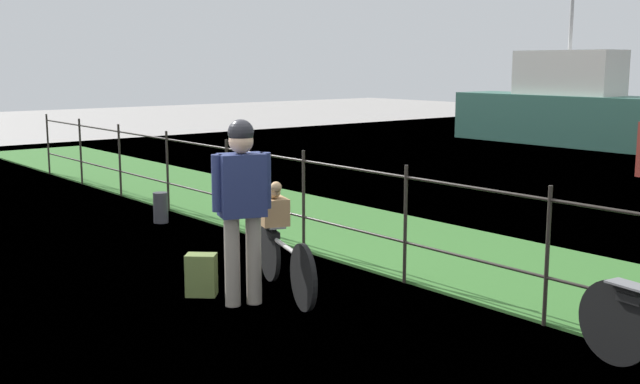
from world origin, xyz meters
name	(u,v)px	position (x,y,z in m)	size (l,w,h in m)	color
ground_plane	(200,299)	(0.00, 0.00, 0.00)	(60.00, 60.00, 0.00)	#9E9993
grass_strip	(427,248)	(0.00, 3.07, 0.01)	(27.00, 2.40, 0.03)	#38702D
iron_fence	(351,204)	(0.00, 1.87, 0.68)	(18.04, 0.04, 1.19)	#28231E
bicycle_main	(285,261)	(0.37, 0.71, 0.32)	(1.56, 0.56, 0.60)	black
wooden_crate	(273,211)	(0.02, 0.83, 0.74)	(0.33, 0.26, 0.26)	#A87F51
terrier_dog	(273,190)	(0.04, 0.82, 0.94)	(0.32, 0.22, 0.18)	tan
cyclist_person	(242,196)	(0.39, 0.23, 1.00)	(0.37, 0.52, 1.68)	gray
backpack_on_paving	(201,275)	(-0.09, 0.07, 0.20)	(0.28, 0.18, 0.40)	olive
mooring_bollard	(161,208)	(-3.37, 1.37, 0.21)	(0.20, 0.20, 0.42)	#38383D
moored_boat_far	(567,110)	(-5.87, 14.76, 0.93)	(6.44, 1.70, 4.10)	#336656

